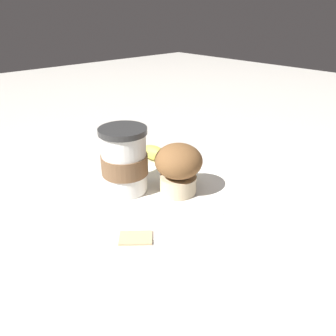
# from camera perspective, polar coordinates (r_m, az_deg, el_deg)

# --- Properties ---
(ground_plane) EXTENTS (3.00, 3.00, 0.00)m
(ground_plane) POSITION_cam_1_polar(r_m,az_deg,el_deg) (0.63, 0.00, -3.75)
(ground_plane) COLOR beige
(paper_napkin) EXTENTS (0.29, 0.29, 0.00)m
(paper_napkin) POSITION_cam_1_polar(r_m,az_deg,el_deg) (0.63, 0.00, -3.69)
(paper_napkin) COLOR white
(paper_napkin) RESTS_ON ground_plane
(coffee_cup) EXTENTS (0.09, 0.09, 0.12)m
(coffee_cup) POSITION_cam_1_polar(r_m,az_deg,el_deg) (0.61, -7.58, 1.26)
(coffee_cup) COLOR white
(coffee_cup) RESTS_ON paper_napkin
(muffin) EXTENTS (0.09, 0.09, 0.10)m
(muffin) POSITION_cam_1_polar(r_m,az_deg,el_deg) (0.60, 1.83, 0.24)
(muffin) COLOR beige
(muffin) RESTS_ON paper_napkin
(banana) EXTENTS (0.10, 0.21, 0.03)m
(banana) POSITION_cam_1_polar(r_m,az_deg,el_deg) (0.72, -1.39, 1.84)
(banana) COLOR #D6CC4C
(banana) RESTS_ON paper_napkin
(sugar_packet) EXTENTS (0.06, 0.06, 0.01)m
(sugar_packet) POSITION_cam_1_polar(r_m,az_deg,el_deg) (0.51, -5.66, -11.87)
(sugar_packet) COLOR #E0B27F
(sugar_packet) RESTS_ON ground_plane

